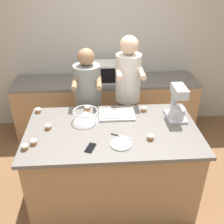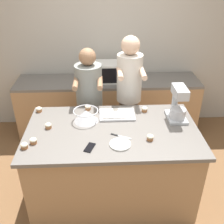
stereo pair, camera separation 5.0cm
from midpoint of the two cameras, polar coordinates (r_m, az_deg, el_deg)
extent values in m
plane|color=brown|center=(3.37, 0.49, -17.33)|extent=(16.00, 16.00, 0.00)
cube|color=#B2ADA3|center=(4.21, -0.73, 14.39)|extent=(10.00, 0.06, 2.70)
cube|color=#A87F56|center=(3.05, 0.53, -11.53)|extent=(1.74, 0.98, 0.91)
cube|color=#66605B|center=(2.76, 0.57, -4.14)|extent=(1.81, 1.04, 0.04)
cube|color=#A87F56|center=(4.23, -0.49, 1.02)|extent=(2.80, 0.60, 0.86)
cube|color=#66605B|center=(4.04, -0.52, 6.62)|extent=(2.80, 0.60, 0.04)
cylinder|color=brown|center=(3.70, -4.22, -4.09)|extent=(0.27, 0.27, 0.82)
cylinder|color=gray|center=(3.37, -4.65, 5.68)|extent=(0.34, 0.34, 0.56)
sphere|color=#936B4C|center=(3.23, -4.93, 11.90)|extent=(0.21, 0.21, 0.21)
cylinder|color=#936B4C|center=(3.17, -7.44, 6.29)|extent=(0.06, 0.34, 0.06)
cylinder|color=#936B4C|center=(3.16, -2.18, 6.43)|extent=(0.06, 0.34, 0.06)
cylinder|color=brown|center=(3.70, 3.81, -3.43)|extent=(0.25, 0.25, 0.89)
cylinder|color=silver|center=(3.35, 4.24, 7.38)|extent=(0.32, 0.32, 0.61)
sphere|color=#DBB293|center=(3.21, 4.52, 14.30)|extent=(0.23, 0.23, 0.23)
cylinder|color=#DBB293|center=(3.13, 2.18, 8.45)|extent=(0.06, 0.34, 0.06)
cylinder|color=#DBB293|center=(3.16, 7.14, 8.47)|extent=(0.06, 0.34, 0.06)
cube|color=#B2B7BC|center=(3.03, 14.22, -1.10)|extent=(0.20, 0.30, 0.03)
cylinder|color=#B2B7BC|center=(3.05, 14.00, 2.32)|extent=(0.07, 0.07, 0.26)
cube|color=#B2B7BC|center=(2.87, 15.09, 4.27)|extent=(0.13, 0.26, 0.10)
cylinder|color=#BCBCC1|center=(2.96, 14.57, -0.31)|extent=(0.17, 0.17, 0.11)
cone|color=#BCBCC1|center=(2.88, -5.20, -0.79)|extent=(0.27, 0.27, 0.13)
torus|color=#BCBCC1|center=(2.84, -5.25, 0.27)|extent=(0.27, 0.27, 0.01)
cube|color=#BCBCC1|center=(2.98, 1.60, -0.62)|extent=(0.40, 0.26, 0.02)
cube|color=white|center=(2.97, 1.60, -0.28)|extent=(0.33, 0.21, 0.02)
cube|color=silver|center=(3.98, -0.07, 8.77)|extent=(0.51, 0.33, 0.28)
cube|color=black|center=(3.82, -0.66, 7.85)|extent=(0.35, 0.01, 0.23)
cube|color=#2D2D2D|center=(3.83, 2.83, 7.90)|extent=(0.10, 0.01, 0.23)
cube|color=black|center=(2.50, -4.29, -7.71)|extent=(0.12, 0.16, 0.01)
cube|color=black|center=(2.50, -4.29, -7.60)|extent=(0.10, 0.14, 0.00)
cylinder|color=white|center=(2.53, 2.38, -7.06)|extent=(0.20, 0.20, 0.02)
cube|color=#BCBCC1|center=(2.63, 3.30, -5.52)|extent=(0.13, 0.08, 0.01)
cube|color=black|center=(2.66, 1.08, -4.98)|extent=(0.08, 0.05, 0.01)
cylinder|color=#9E6038|center=(2.84, -13.17, -3.18)|extent=(0.06, 0.06, 0.03)
ellipsoid|color=beige|center=(2.82, -13.23, -2.74)|extent=(0.07, 0.07, 0.04)
cylinder|color=#9E6038|center=(2.61, -17.99, -7.24)|extent=(0.06, 0.06, 0.03)
ellipsoid|color=beige|center=(2.59, -18.08, -6.78)|extent=(0.07, 0.07, 0.04)
cylinder|color=#9E6038|center=(3.12, -4.81, 0.76)|extent=(0.06, 0.06, 0.03)
ellipsoid|color=beige|center=(3.10, -4.83, 1.18)|extent=(0.07, 0.07, 0.04)
cylinder|color=#9E6038|center=(2.65, -16.20, -6.31)|extent=(0.06, 0.06, 0.03)
ellipsoid|color=beige|center=(2.63, -16.27, -5.85)|extent=(0.07, 0.07, 0.04)
cylinder|color=#9E6038|center=(2.62, 8.83, -5.76)|extent=(0.06, 0.06, 0.03)
ellipsoid|color=beige|center=(2.60, 8.87, -5.30)|extent=(0.07, 0.07, 0.04)
cylinder|color=#9E6038|center=(3.09, 7.55, 0.35)|extent=(0.06, 0.06, 0.03)
ellipsoid|color=beige|center=(3.08, 7.59, 0.77)|extent=(0.07, 0.07, 0.04)
cylinder|color=#9E6038|center=(3.17, -15.15, 0.31)|extent=(0.06, 0.06, 0.03)
ellipsoid|color=beige|center=(3.16, -15.21, 0.72)|extent=(0.07, 0.07, 0.04)
camera|label=1|loc=(0.03, -89.47, 0.31)|focal=42.00mm
camera|label=2|loc=(0.03, 90.53, -0.31)|focal=42.00mm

